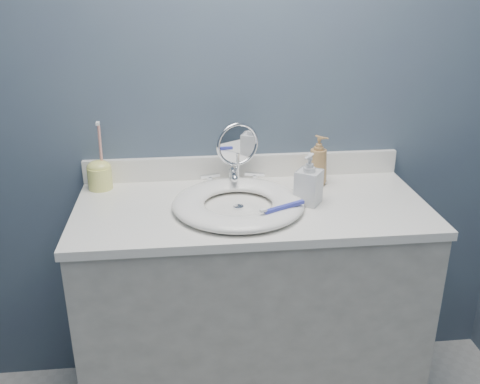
{
  "coord_description": "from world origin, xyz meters",
  "views": [
    {
      "loc": [
        -0.22,
        -0.71,
        1.63
      ],
      "look_at": [
        -0.04,
        0.94,
        0.94
      ],
      "focal_mm": 40.0,
      "sensor_mm": 36.0,
      "label": 1
    }
  ],
  "objects": [
    {
      "name": "soap_bottle_amber",
      "position": [
        0.27,
        1.13,
        0.98
      ],
      "size": [
        0.1,
        0.1,
        0.19
      ],
      "primitive_type": "imported",
      "rotation": [
        0.0,
        0.0,
        0.77
      ],
      "color": "#A67D4B",
      "rests_on": "countertop"
    },
    {
      "name": "drain",
      "position": [
        -0.05,
        0.94,
        0.88
      ],
      "size": [
        0.04,
        0.04,
        0.01
      ],
      "primitive_type": "cylinder",
      "color": "silver",
      "rests_on": "countertop"
    },
    {
      "name": "soap_bottle_clear",
      "position": [
        0.2,
        0.96,
        0.97
      ],
      "size": [
        0.11,
        0.11,
        0.18
      ],
      "primitive_type": "imported",
      "rotation": [
        0.0,
        0.0,
        -0.6
      ],
      "color": "silver",
      "rests_on": "countertop"
    },
    {
      "name": "back_wall",
      "position": [
        0.0,
        1.25,
        1.2
      ],
      "size": [
        2.2,
        0.02,
        2.4
      ],
      "primitive_type": "cube",
      "color": "#424F64",
      "rests_on": "ground"
    },
    {
      "name": "backsplash",
      "position": [
        0.0,
        1.24,
        0.93
      ],
      "size": [
        1.22,
        0.02,
        0.09
      ],
      "primitive_type": "cube",
      "color": "white",
      "rests_on": "countertop"
    },
    {
      "name": "toothbrush_holder",
      "position": [
        -0.54,
        1.18,
        0.94
      ],
      "size": [
        0.09,
        0.09,
        0.26
      ],
      "rotation": [
        0.0,
        0.0,
        0.3
      ],
      "color": "#EBEB75",
      "rests_on": "countertop"
    },
    {
      "name": "toothbrush_lying",
      "position": [
        0.08,
        0.84,
        0.92
      ],
      "size": [
        0.16,
        0.09,
        0.02
      ],
      "rotation": [
        0.0,
        0.0,
        0.48
      ],
      "color": "#3239B1",
      "rests_on": "basin"
    },
    {
      "name": "countertop",
      "position": [
        0.0,
        0.97,
        0.86
      ],
      "size": [
        1.22,
        0.57,
        0.03
      ],
      "primitive_type": "cube",
      "color": "white",
      "rests_on": "vanity_cabinet"
    },
    {
      "name": "faucet",
      "position": [
        -0.05,
        1.14,
        0.91
      ],
      "size": [
        0.25,
        0.13,
        0.07
      ],
      "color": "silver",
      "rests_on": "countertop"
    },
    {
      "name": "makeup_mirror",
      "position": [
        -0.03,
        1.15,
        1.01
      ],
      "size": [
        0.16,
        0.09,
        0.24
      ],
      "rotation": [
        0.0,
        0.0,
        0.29
      ],
      "color": "silver",
      "rests_on": "countertop"
    },
    {
      "name": "vanity_cabinet",
      "position": [
        0.0,
        0.97,
        0.42
      ],
      "size": [
        1.2,
        0.55,
        0.85
      ],
      "primitive_type": "cube",
      "color": "beige",
      "rests_on": "ground"
    },
    {
      "name": "basin",
      "position": [
        -0.05,
        0.94,
        0.9
      ],
      "size": [
        0.45,
        0.45,
        0.04
      ],
      "primitive_type": null,
      "color": "white",
      "rests_on": "countertop"
    }
  ]
}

